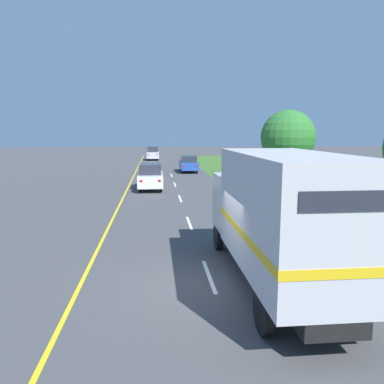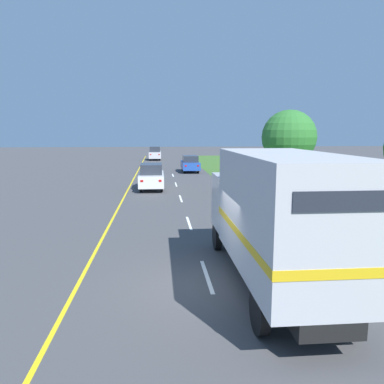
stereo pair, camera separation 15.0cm
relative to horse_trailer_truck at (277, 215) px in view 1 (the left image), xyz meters
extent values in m
plane|color=#444447|center=(-1.70, 0.32, -2.06)|extent=(200.00, 200.00, 0.00)
cube|color=#3D6628|center=(12.00, 21.85, -2.06)|extent=(20.00, 72.79, 0.01)
cube|color=yellow|center=(-5.40, 21.85, -2.06)|extent=(0.12, 72.79, 0.01)
cube|color=white|center=(-1.70, 1.01, -2.06)|extent=(0.12, 2.60, 0.01)
cube|color=white|center=(-1.70, 7.61, -2.06)|extent=(0.12, 2.60, 0.01)
cube|color=white|center=(-1.70, 14.21, -2.06)|extent=(0.12, 2.60, 0.01)
cube|color=white|center=(-1.70, 20.81, -2.06)|extent=(0.12, 2.60, 0.01)
cube|color=white|center=(-1.70, 27.41, -2.06)|extent=(0.12, 2.60, 0.01)
cylinder|color=black|center=(-1.00, 3.54, -1.56)|extent=(0.22, 1.00, 1.00)
cylinder|color=black|center=(1.00, 3.54, -1.56)|extent=(0.22, 1.00, 1.00)
cylinder|color=black|center=(-1.00, -2.31, -1.56)|extent=(0.22, 1.00, 1.00)
cylinder|color=black|center=(1.00, -2.31, -1.56)|extent=(0.22, 1.00, 1.00)
cube|color=black|center=(0.00, 0.32, -1.38)|extent=(1.28, 7.82, 0.36)
cube|color=#B7B7BC|center=(0.00, -0.73, 0.24)|extent=(2.32, 5.72, 2.88)
cube|color=gold|center=(0.00, -0.73, -0.26)|extent=(2.34, 5.74, 0.20)
cube|color=#232833|center=(0.00, -3.60, 1.03)|extent=(1.74, 0.03, 0.36)
cube|color=#B7B7BC|center=(0.00, 3.18, -0.25)|extent=(2.23, 2.10, 1.90)
cube|color=#283342|center=(0.00, 4.24, -0.01)|extent=(1.97, 0.03, 0.85)
cylinder|color=black|center=(-4.37, 19.74, -1.73)|extent=(0.16, 0.66, 0.66)
cylinder|color=black|center=(-2.90, 19.74, -1.73)|extent=(0.16, 0.66, 0.66)
cylinder|color=black|center=(-4.37, 17.05, -1.73)|extent=(0.16, 0.66, 0.66)
cylinder|color=black|center=(-2.90, 17.05, -1.73)|extent=(0.16, 0.66, 0.66)
cube|color=white|center=(-3.63, 18.40, -1.30)|extent=(1.80, 4.32, 0.86)
cube|color=#282D38|center=(-3.63, 18.22, -0.50)|extent=(1.55, 2.38, 0.73)
cube|color=red|center=(-4.26, 16.22, -1.15)|extent=(0.20, 0.03, 0.14)
cube|color=red|center=(-3.00, 16.22, -1.15)|extent=(0.20, 0.03, 0.14)
cylinder|color=black|center=(-0.46, 31.90, -1.73)|extent=(0.16, 0.66, 0.66)
cylinder|color=black|center=(1.02, 31.90, -1.73)|extent=(0.16, 0.66, 0.66)
cylinder|color=black|center=(-0.46, 29.13, -1.73)|extent=(0.16, 0.66, 0.66)
cylinder|color=black|center=(1.02, 29.13, -1.73)|extent=(0.16, 0.66, 0.66)
cube|color=#234CAD|center=(0.28, 30.52, -1.34)|extent=(1.80, 4.47, 0.78)
cube|color=#282D38|center=(0.28, 30.34, -0.62)|extent=(1.55, 2.46, 0.66)
cube|color=red|center=(-0.35, 28.27, -1.20)|extent=(0.20, 0.03, 0.14)
cube|color=red|center=(0.91, 28.27, -1.20)|extent=(0.20, 0.03, 0.14)
cylinder|color=black|center=(-4.38, 49.54, -1.73)|extent=(0.16, 0.66, 0.66)
cylinder|color=black|center=(-2.90, 49.54, -1.73)|extent=(0.16, 0.66, 0.66)
cylinder|color=black|center=(-4.38, 46.94, -1.73)|extent=(0.16, 0.66, 0.66)
cylinder|color=black|center=(-2.90, 46.94, -1.73)|extent=(0.16, 0.66, 0.66)
cube|color=silver|center=(-3.64, 48.24, -1.26)|extent=(1.80, 4.19, 0.94)
cube|color=#282D38|center=(-3.64, 48.08, -0.39)|extent=(1.55, 2.31, 0.80)
cube|color=red|center=(-4.27, 46.14, -1.10)|extent=(0.20, 0.03, 0.14)
cube|color=red|center=(-3.01, 46.14, -1.10)|extent=(0.20, 0.03, 0.14)
cylinder|color=#9E9EA3|center=(3.25, 4.20, -0.73)|extent=(0.09, 0.09, 2.67)
cylinder|color=#9E9EA3|center=(4.83, 4.20, -0.73)|extent=(0.09, 0.09, 2.67)
cube|color=brown|center=(4.04, 4.20, -0.09)|extent=(2.27, 0.06, 1.40)
cube|color=brown|center=(4.81, 4.20, 0.79)|extent=(0.72, 0.06, 0.32)
cube|color=silver|center=(4.04, 4.17, -0.09)|extent=(1.77, 0.02, 0.25)
cylinder|color=brown|center=(6.35, 17.07, -0.90)|extent=(0.43, 0.43, 2.31)
sphere|color=#2D702D|center=(6.35, 17.07, 1.82)|extent=(3.93, 3.93, 3.93)
camera|label=1|loc=(-3.23, -9.53, 2.19)|focal=35.00mm
camera|label=2|loc=(-3.08, -9.55, 2.19)|focal=35.00mm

